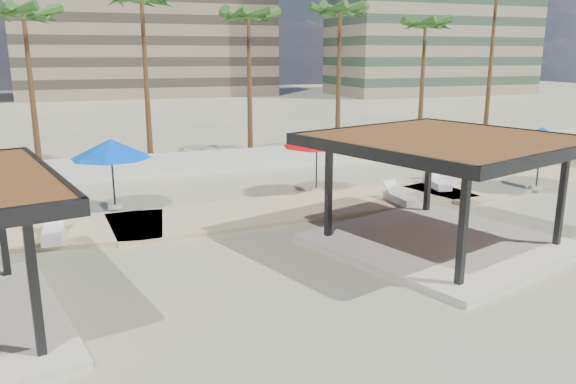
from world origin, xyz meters
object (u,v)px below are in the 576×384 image
pavilion_central (443,181)px  lounger_c (436,183)px  umbrella_c (317,139)px  lounger_b (400,198)px  lounger_a (53,233)px  lounger_d (437,175)px

pavilion_central → lounger_c: size_ratio=4.24×
pavilion_central → umbrella_c: size_ratio=2.56×
pavilion_central → lounger_b: 5.56m
pavilion_central → lounger_b: size_ratio=4.59×
lounger_a → lounger_b: size_ratio=1.02×
lounger_d → umbrella_c: bearing=100.7°
lounger_a → lounger_b: (14.01, 0.08, -0.00)m
lounger_c → lounger_d: lounger_d is taller
lounger_b → lounger_d: lounger_d is taller
lounger_c → lounger_d: (1.02, 1.37, 0.01)m
pavilion_central → lounger_b: pavilion_central is taller
lounger_b → lounger_d: bearing=-52.6°
umbrella_c → lounger_a: size_ratio=1.76×
lounger_a → lounger_b: 14.01m
lounger_c → lounger_d: size_ratio=0.96×
lounger_c → lounger_b: bearing=132.8°
umbrella_c → lounger_d: size_ratio=1.59×
umbrella_c → lounger_c: bearing=-12.9°
pavilion_central → lounger_c: bearing=38.2°
pavilion_central → lounger_d: pavilion_central is taller
umbrella_c → lounger_b: bearing=-51.9°
lounger_a → umbrella_c: bearing=-73.1°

